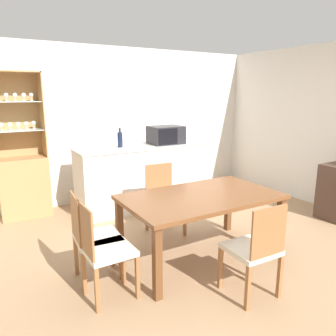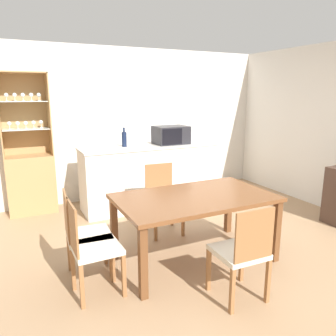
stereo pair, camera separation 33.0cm
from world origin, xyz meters
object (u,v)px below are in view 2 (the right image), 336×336
Objects in this scene: dining_chair_side_left_far at (84,235)px; wine_bottle at (124,139)px; dining_chair_head_far at (163,199)px; display_cabinet at (30,173)px; microwave at (171,135)px; dining_chair_side_left_near at (91,247)px; dining_chair_head_near at (242,252)px; dining_table at (195,203)px.

wine_bottle is at bearing 154.02° from dining_chair_side_left_far.
dining_chair_head_far is 1.27m from wine_bottle.
microwave is at bearing -14.02° from display_cabinet.
dining_chair_side_left_near is 1.00× the size of dining_chair_head_far.
display_cabinet is at bearing -41.82° from dining_chair_head_far.
display_cabinet reaches higher than dining_chair_side_left_far.
microwave is at bearing 136.96° from dining_chair_side_left_near.
dining_chair_side_left_near is at bearing 43.96° from dining_chair_head_far.
dining_chair_head_near is at bearing 94.10° from dining_chair_head_far.
wine_bottle is at bearing 176.29° from microwave.
wine_bottle is at bearing 94.70° from dining_chair_head_near.
display_cabinet reaches higher than dining_chair_side_left_near.
dining_chair_side_left_far is at bearing 172.57° from dining_table.
dining_chair_side_left_near is 1.34m from dining_chair_head_near.
dining_chair_head_far is 1.34m from dining_chair_side_left_far.
display_cabinet reaches higher than microwave.
dining_chair_head_near and dining_chair_side_left_far have the same top height.
dining_chair_side_left_far is 1.69× the size of microwave.
dining_chair_head_far is (0.00, 0.82, -0.20)m from dining_table.
display_cabinet is 3.96× the size of microwave.
microwave is (1.79, 1.99, 0.69)m from dining_chair_side_left_near.
dining_chair_head_near is 2.79m from wine_bottle.
dining_chair_side_left_near and dining_chair_side_left_far have the same top height.
microwave reaches higher than dining_chair_side_left_far.
dining_table is (1.49, -2.37, 0.03)m from display_cabinet.
dining_chair_side_left_far is at bearing 178.90° from dining_chair_side_left_near.
dining_table is at bearing -108.86° from microwave.
dining_chair_side_left_near is 2.76m from microwave.
wine_bottle is at bearing -19.60° from display_cabinet.
display_cabinet is 2.54m from dining_chair_side_left_near.
dining_table is 1.18m from dining_chair_side_left_far.
wine_bottle is (1.01, 1.74, 0.66)m from dining_chair_side_left_far.
dining_chair_side_left_far is (0.00, 0.30, 0.00)m from dining_chair_side_left_near.
wine_bottle reaches higher than dining_chair_side_left_near.
dining_chair_side_left_near is 1.51m from dining_chair_head_far.
dining_chair_head_near is 3.05× the size of wine_bottle.
display_cabinet is at bearing 160.40° from wine_bottle.
dining_chair_head_near is at bearing 58.96° from dining_chair_side_left_near.
dining_chair_head_far is at bearing 89.76° from dining_table.
wine_bottle reaches higher than dining_chair_head_far.
dining_chair_side_left_near and dining_chair_head_near have the same top height.
wine_bottle reaches higher than dining_table.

